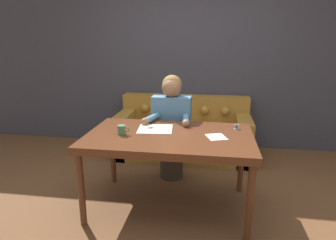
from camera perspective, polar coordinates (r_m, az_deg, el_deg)
ground_plane at (r=3.18m, az=0.82°, el=-15.95°), size 16.00×16.00×0.00m
wall_back at (r=4.61m, az=4.19°, el=10.95°), size 8.00×0.06×2.60m
dining_table at (r=2.87m, az=0.27°, el=-4.02°), size 1.58×0.97×0.77m
couch at (r=4.38m, az=2.89°, el=-2.68°), size 1.90×0.88×0.82m
person at (r=3.52m, az=0.68°, el=-1.08°), size 0.52×0.58×1.25m
pattern_paper_main at (r=3.01m, az=-2.45°, el=-1.70°), size 0.37×0.35×0.00m
pattern_paper_offcut at (r=2.81m, az=9.18°, el=-3.20°), size 0.22×0.24×0.00m
scissors at (r=3.04m, az=-2.63°, el=-1.55°), size 0.21×0.07×0.01m
mug at (r=2.87m, az=-8.80°, el=-1.87°), size 0.11×0.08×0.09m
thread_spool at (r=3.09m, az=12.89°, el=-1.25°), size 0.04×0.04×0.05m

